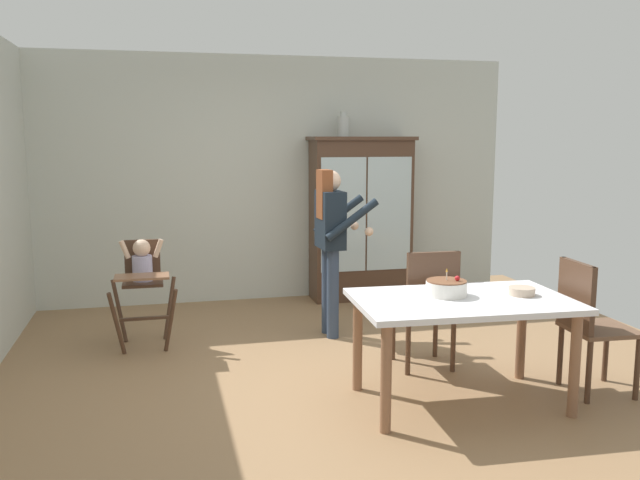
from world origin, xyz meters
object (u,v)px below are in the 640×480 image
china_cabinet (361,218)px  dining_chair_far_side (428,301)px  adult_person (331,232)px  birthday_cake (446,288)px  high_chair_with_toddler (143,273)px  dining_table (462,312)px  dining_chair_right_end (587,318)px  ceramic_vase (343,126)px  serving_bowl (522,291)px

china_cabinet → dining_chair_far_side: size_ratio=1.90×
adult_person → birthday_cake: adult_person is taller
birthday_cake → dining_chair_far_side: 0.63m
high_chair_with_toddler → dining_table: 2.80m
china_cabinet → adult_person: china_cabinet is taller
china_cabinet → dining_chair_right_end: size_ratio=1.90×
ceramic_vase → dining_chair_right_end: (0.92, -3.13, -1.39)m
dining_chair_far_side → ceramic_vase: bearing=-87.7°
ceramic_vase → dining_chair_far_side: size_ratio=0.28×
ceramic_vase → adult_person: ceramic_vase is taller
china_cabinet → birthday_cake: bearing=-95.9°
ceramic_vase → adult_person: size_ratio=0.18×
dining_chair_right_end → ceramic_vase: bearing=20.1°
ceramic_vase → dining_table: bearing=-90.4°
china_cabinet → ceramic_vase: bearing=179.0°
adult_person → serving_bowl: size_ratio=8.50×
china_cabinet → adult_person: 1.50m
ceramic_vase → serving_bowl: bearing=-82.3°
china_cabinet → ceramic_vase: size_ratio=6.75×
adult_person → serving_bowl: bearing=-154.9°
dining_chair_far_side → adult_person: bearing=-63.2°
adult_person → dining_chair_right_end: adult_person is taller
adult_person → birthday_cake: bearing=-168.8°
high_chair_with_toddler → ceramic_vase: bearing=30.5°
china_cabinet → high_chair_with_toddler: bearing=-151.7°
dining_table → birthday_cake: (-0.08, 0.10, 0.15)m
china_cabinet → birthday_cake: (-0.31, -2.98, -0.12)m
birthday_cake → dining_chair_far_side: bearing=78.9°
high_chair_with_toddler → dining_chair_far_side: bearing=-27.8°
dining_table → serving_bowl: bearing=-1.7°
adult_person → serving_bowl: 1.99m
china_cabinet → dining_table: (-0.23, -3.08, -0.27)m
adult_person → dining_chair_far_side: adult_person is taller
high_chair_with_toddler → serving_bowl: 3.15m
dining_table → serving_bowl: (0.44, -0.01, 0.12)m
high_chair_with_toddler → serving_bowl: (2.57, -1.82, 0.11)m
dining_table → dining_chair_far_side: 0.68m
birthday_cake → ceramic_vase: bearing=88.1°
adult_person → serving_bowl: adult_person is taller
high_chair_with_toddler → birthday_cake: 2.68m
birthday_cake → china_cabinet: bearing=84.1°
dining_table → dining_chair_right_end: dining_chair_right_end is taller
serving_bowl → adult_person: bearing=117.1°
high_chair_with_toddler → dining_chair_far_side: size_ratio=0.99×
adult_person → dining_table: adult_person is taller
high_chair_with_toddler → adult_person: bearing=-2.3°
china_cabinet → serving_bowl: bearing=-86.2°
high_chair_with_toddler → dining_table: bearing=-40.4°
ceramic_vase → dining_chair_right_end: 3.55m
birthday_cake → adult_person: bearing=103.2°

